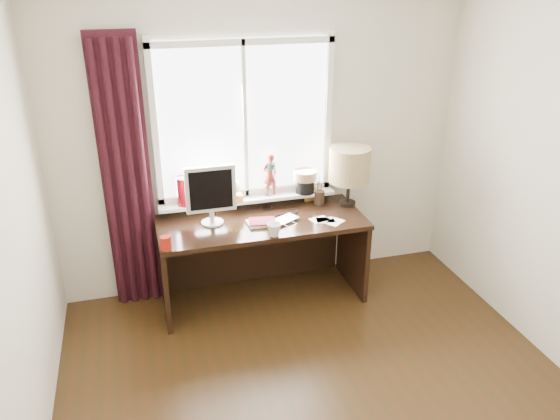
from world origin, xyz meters
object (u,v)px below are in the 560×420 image
object	(u,v)px
laptop	(282,221)
red_cup	(166,243)
mug	(274,229)
desk	(259,241)
table_lamp	(350,165)
monitor	(211,192)

from	to	relation	value
laptop	red_cup	size ratio (longest dim) A/B	2.84
mug	desk	bearing A→B (deg)	93.66
laptop	table_lamp	size ratio (longest dim) A/B	0.58
red_cup	monitor	size ratio (longest dim) A/B	0.22
laptop	mug	world-z (taller)	mug
mug	red_cup	size ratio (longest dim) A/B	1.04
mug	monitor	size ratio (longest dim) A/B	0.23
table_lamp	desk	bearing A→B (deg)	-179.32
red_cup	desk	world-z (taller)	red_cup
laptop	table_lamp	xyz separation A→B (m)	(0.65, 0.19, 0.35)
red_cup	table_lamp	world-z (taller)	table_lamp
laptop	monitor	distance (m)	0.62
desk	monitor	world-z (taller)	monitor
laptop	red_cup	world-z (taller)	red_cup
mug	red_cup	bearing A→B (deg)	180.00
laptop	monitor	xyz separation A→B (m)	(-0.55, 0.14, 0.27)
laptop	mug	size ratio (longest dim) A/B	2.72
desk	mug	bearing A→B (deg)	-86.34
laptop	table_lamp	bearing A→B (deg)	-11.53
laptop	monitor	bearing A→B (deg)	137.97
laptop	table_lamp	distance (m)	0.77
mug	red_cup	world-z (taller)	mug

